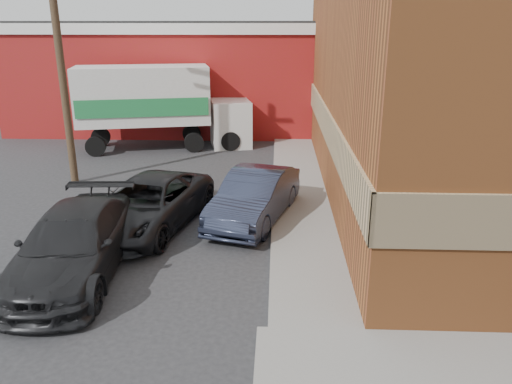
% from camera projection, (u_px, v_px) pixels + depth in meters
% --- Properties ---
extents(ground, '(90.00, 90.00, 0.00)m').
position_uv_depth(ground, '(284.00, 333.00, 9.31)').
color(ground, '#28282B').
rests_on(ground, ground).
extents(sidewalk_west, '(1.80, 18.00, 0.12)m').
position_uv_depth(sidewalk_west, '(298.00, 184.00, 17.79)').
color(sidewalk_west, gray).
rests_on(sidewalk_west, ground).
extents(warehouse, '(16.30, 8.30, 5.60)m').
position_uv_depth(warehouse, '(173.00, 74.00, 27.58)').
color(warehouse, maroon).
rests_on(warehouse, ground).
extents(utility_pole, '(2.00, 0.26, 9.00)m').
position_uv_depth(utility_pole, '(59.00, 47.00, 16.62)').
color(utility_pole, '#4A3625').
rests_on(utility_pole, ground).
extents(sedan, '(2.76, 4.73, 1.47)m').
position_uv_depth(sedan, '(255.00, 196.00, 14.43)').
color(sedan, '#292F44').
rests_on(sedan, ground).
extents(suv_a, '(3.43, 5.47, 1.41)m').
position_uv_depth(suv_a, '(148.00, 204.00, 13.92)').
color(suv_a, black).
rests_on(suv_a, ground).
extents(suv_b, '(2.41, 5.29, 1.50)m').
position_uv_depth(suv_b, '(73.00, 244.00, 11.25)').
color(suv_b, black).
rests_on(suv_b, ground).
extents(box_truck, '(7.83, 3.81, 3.71)m').
position_uv_depth(box_truck, '(160.00, 102.00, 22.42)').
color(box_truck, silver).
rests_on(box_truck, ground).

